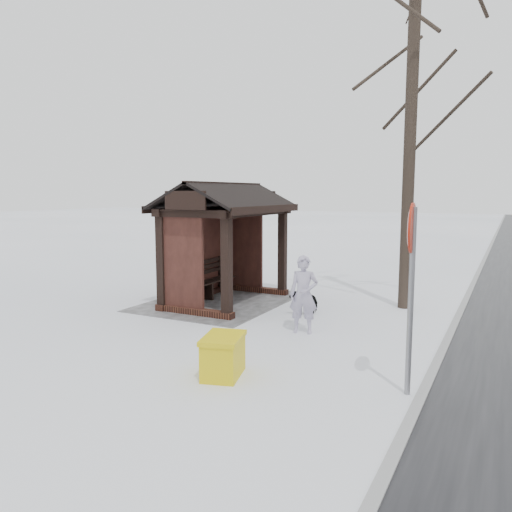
{
  "coord_description": "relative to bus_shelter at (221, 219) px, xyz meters",
  "views": [
    {
      "loc": [
        10.92,
        6.5,
        2.84
      ],
      "look_at": [
        -0.11,
        0.8,
        1.25
      ],
      "focal_mm": 35.0,
      "sensor_mm": 36.0,
      "label": 1
    }
  ],
  "objects": [
    {
      "name": "tree_near",
      "position": [
        -1.5,
        4.36,
        3.99
      ],
      "size": [
        3.42,
        3.42,
        9.03
      ],
      "color": "black",
      "rests_on": "ground"
    },
    {
      "name": "grit_bin",
      "position": [
        4.52,
        2.78,
        -1.84
      ],
      "size": [
        0.96,
        0.78,
        0.64
      ],
      "rotation": [
        0.0,
        0.0,
        0.28
      ],
      "color": "#D8C00C",
      "rests_on": "ground"
    },
    {
      "name": "ground",
      "position": [
        0.0,
        0.16,
        -2.17
      ],
      "size": [
        120.0,
        120.0,
        0.0
      ],
      "primitive_type": "plane",
      "color": "white",
      "rests_on": "ground"
    },
    {
      "name": "kerb",
      "position": [
        0.0,
        5.66,
        -2.16
      ],
      "size": [
        120.0,
        0.15,
        0.06
      ],
      "primitive_type": "cube",
      "color": "gray",
      "rests_on": "ground"
    },
    {
      "name": "pedestrian",
      "position": [
        1.7,
        2.98,
        -1.37
      ],
      "size": [
        0.5,
        0.65,
        1.58
      ],
      "primitive_type": "imported",
      "rotation": [
        0.0,
        0.0,
        1.81
      ],
      "color": "#A9A1BD",
      "rests_on": "ground"
    },
    {
      "name": "bus_shelter",
      "position": [
        0.0,
        0.0,
        0.0
      ],
      "size": [
        3.6,
        2.4,
        3.09
      ],
      "color": "#3D1E16",
      "rests_on": "ground"
    },
    {
      "name": "road_sign",
      "position": [
        3.93,
        5.44,
        -0.25
      ],
      "size": [
        0.69,
        0.11,
        2.7
      ],
      "rotation": [
        0.0,
        0.0,
        0.06
      ],
      "color": "gray",
      "rests_on": "ground"
    },
    {
      "name": "trampled_patch",
      "position": [
        0.0,
        -0.04,
        -2.16
      ],
      "size": [
        4.2,
        3.2,
        0.02
      ],
      "primitive_type": "cube",
      "color": "gray",
      "rests_on": "ground"
    },
    {
      "name": "dog",
      "position": [
        0.24,
        2.42,
        -1.87
      ],
      "size": [
        0.77,
        0.58,
        0.59
      ],
      "primitive_type": "imported",
      "rotation": [
        0.0,
        0.0,
        1.14
      ],
      "color": "black",
      "rests_on": "ground"
    }
  ]
}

